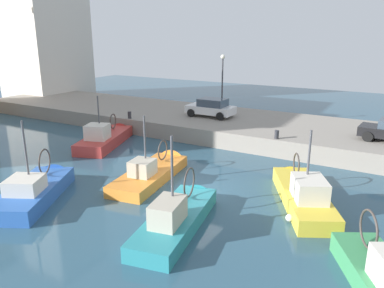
% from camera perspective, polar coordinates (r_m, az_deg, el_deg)
% --- Properties ---
extents(water_surface, '(80.00, 80.00, 0.00)m').
position_cam_1_polar(water_surface, '(19.71, 0.11, -6.78)').
color(water_surface, '#2D5166').
rests_on(water_surface, ground).
extents(quay_wall, '(9.00, 56.00, 1.20)m').
position_cam_1_polar(quay_wall, '(29.55, 11.28, 2.08)').
color(quay_wall, gray).
rests_on(quay_wall, ground).
extents(fishing_boat_orange, '(6.95, 2.88, 4.58)m').
position_cam_1_polar(fishing_boat_orange, '(21.31, -5.77, -4.75)').
color(fishing_boat_orange, orange).
rests_on(fishing_boat_orange, ground).
extents(fishing_boat_yellow, '(6.96, 4.71, 4.51)m').
position_cam_1_polar(fishing_boat_yellow, '(18.99, 16.07, -7.86)').
color(fishing_boat_yellow, gold).
rests_on(fishing_boat_yellow, ground).
extents(fishing_boat_teal, '(6.92, 2.95, 4.85)m').
position_cam_1_polar(fishing_boat_teal, '(16.27, -1.98, -11.56)').
color(fishing_boat_teal, teal).
rests_on(fishing_boat_teal, ground).
extents(fishing_boat_blue, '(6.41, 4.55, 4.91)m').
position_cam_1_polar(fishing_boat_blue, '(20.23, -22.18, -7.09)').
color(fishing_boat_blue, '#2D60B7').
rests_on(fishing_boat_blue, ground).
extents(fishing_boat_red, '(7.08, 4.12, 4.59)m').
position_cam_1_polar(fishing_boat_red, '(28.17, -12.68, 0.31)').
color(fishing_boat_red, '#BC3833').
rests_on(fishing_boat_red, ground).
extents(fishing_boat_green, '(5.68, 4.04, 4.82)m').
position_cam_1_polar(fishing_boat_green, '(14.09, 26.10, -18.10)').
color(fishing_boat_green, '#388951').
rests_on(fishing_boat_green, ground).
extents(parked_car_white, '(2.05, 3.82, 1.47)m').
position_cam_1_polar(parked_car_white, '(30.76, 2.91, 5.51)').
color(parked_car_white, silver).
rests_on(parked_car_white, quay_wall).
extents(mooring_bollard_mid, '(0.28, 0.28, 0.55)m').
position_cam_1_polar(mooring_bollard_mid, '(24.91, 12.61, 1.40)').
color(mooring_bollard_mid, '#2D2D33').
rests_on(mooring_bollard_mid, quay_wall).
extents(mooring_bollard_north, '(0.28, 0.28, 0.55)m').
position_cam_1_polar(mooring_bollard_north, '(30.54, -9.38, 4.33)').
color(mooring_bollard_north, '#2D2D33').
rests_on(mooring_bollard_north, quay_wall).
extents(quay_streetlamp, '(0.36, 0.36, 4.83)m').
position_cam_1_polar(quay_streetlamp, '(31.95, 4.60, 10.44)').
color(quay_streetlamp, '#38383D').
rests_on(quay_streetlamp, quay_wall).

